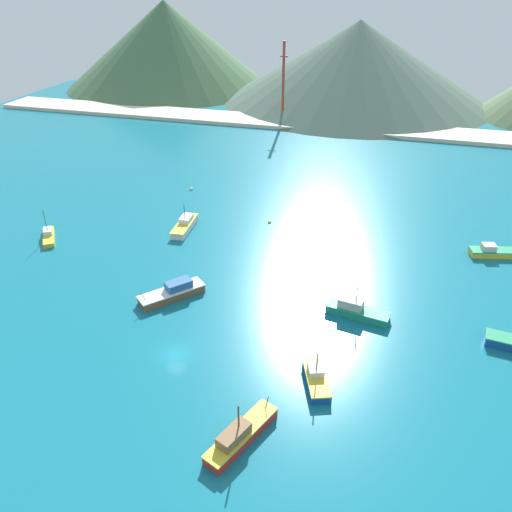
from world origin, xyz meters
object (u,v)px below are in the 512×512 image
fishing_boat_0 (492,252)px  buoy_1 (269,222)px  fishing_boat_5 (185,225)px  buoy_0 (191,189)px  fishing_boat_6 (173,292)px  fishing_boat_8 (49,236)px  fishing_boat_3 (356,310)px  fishing_boat_4 (240,435)px  fishing_boat_7 (316,379)px  radio_tower (283,83)px

fishing_boat_0 → buoy_1: 44.62m
fishing_boat_5 → buoy_0: size_ratio=11.97×
fishing_boat_6 → fishing_boat_8: 35.09m
fishing_boat_3 → fishing_boat_4: size_ratio=0.93×
fishing_boat_3 → fishing_boat_7: (-3.46, -16.52, -0.22)m
fishing_boat_7 → buoy_0: bearing=125.8°
fishing_boat_3 → fishing_boat_4: 30.07m
buoy_1 → radio_tower: (-15.67, 78.18, 13.66)m
fishing_boat_6 → fishing_boat_5: bearing=108.5°
fishing_boat_6 → fishing_boat_0: bearing=29.1°
fishing_boat_8 → fishing_boat_0: bearing=11.4°
fishing_boat_7 → fishing_boat_0: bearing=58.2°
buoy_0 → radio_tower: bearing=83.3°
fishing_boat_4 → fishing_boat_6: (-19.60, 25.04, 0.01)m
fishing_boat_7 → radio_tower: radio_tower is taller
fishing_boat_8 → buoy_1: (41.38, 19.40, -0.56)m
fishing_boat_8 → fishing_boat_6: bearing=-20.2°
fishing_boat_3 → fishing_boat_5: size_ratio=0.99×
fishing_boat_8 → radio_tower: size_ratio=0.29×
fishing_boat_4 → fishing_boat_5: size_ratio=1.06×
fishing_boat_8 → fishing_boat_7: bearing=-23.2°
fishing_boat_3 → fishing_boat_7: 16.88m
buoy_0 → fishing_boat_0: bearing=-12.1°
buoy_1 → fishing_boat_0: bearing=-2.6°
buoy_0 → radio_tower: (7.66, 65.57, 13.63)m
fishing_boat_5 → fishing_boat_8: size_ratio=1.33×
buoy_0 → buoy_1: size_ratio=1.30×
fishing_boat_6 → buoy_1: 32.65m
fishing_boat_4 → buoy_0: bearing=116.5°
fishing_boat_7 → buoy_0: fishing_boat_7 is taller
fishing_boat_3 → fishing_boat_4: (-10.36, -28.23, -0.02)m
fishing_boat_7 → fishing_boat_8: 64.64m
buoy_0 → fishing_boat_4: bearing=-63.5°
fishing_boat_6 → fishing_boat_7: fishing_boat_7 is taller
fishing_boat_5 → fishing_boat_6: (7.98, -23.84, 0.09)m
fishing_boat_3 → radio_tower: size_ratio=0.38×
fishing_boat_8 → radio_tower: 101.76m
fishing_boat_3 → fishing_boat_5: fishing_boat_3 is taller
fishing_boat_7 → fishing_boat_8: (-59.42, 25.45, -0.12)m
fishing_boat_6 → fishing_boat_8: bearing=159.8°
fishing_boat_0 → radio_tower: 101.11m
buoy_1 → fishing_boat_6: bearing=-105.0°
fishing_boat_7 → fishing_boat_8: bearing=156.8°
fishing_boat_3 → buoy_0: fishing_boat_3 is taller
fishing_boat_5 → buoy_1: (16.44, 7.69, -0.80)m
fishing_boat_0 → buoy_0: 69.45m
buoy_0 → radio_tower: size_ratio=0.03×
fishing_boat_3 → buoy_1: bearing=127.2°
fishing_boat_3 → fishing_boat_6: size_ratio=0.99×
radio_tower → fishing_boat_4: bearing=-78.7°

